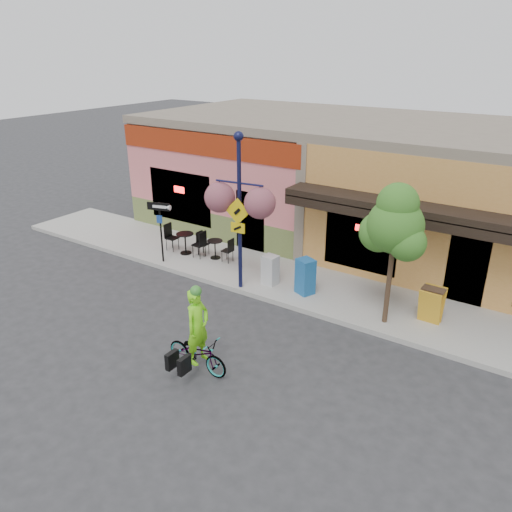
# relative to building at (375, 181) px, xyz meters

# --- Properties ---
(ground) EXTENTS (90.00, 90.00, 0.00)m
(ground) POSITION_rel_building_xyz_m (0.00, -7.50, -2.25)
(ground) COLOR #2D2D30
(ground) RESTS_ON ground
(sidewalk) EXTENTS (24.00, 3.00, 0.15)m
(sidewalk) POSITION_rel_building_xyz_m (0.00, -5.50, -2.17)
(sidewalk) COLOR #9E9B93
(sidewalk) RESTS_ON ground
(curb) EXTENTS (24.00, 0.12, 0.15)m
(curb) POSITION_rel_building_xyz_m (0.00, -6.95, -2.17)
(curb) COLOR #A8A59E
(curb) RESTS_ON ground
(building) EXTENTS (18.20, 8.20, 4.50)m
(building) POSITION_rel_building_xyz_m (0.00, 0.00, 0.00)
(building) COLOR #D6696D
(building) RESTS_ON ground
(bicycle) EXTENTS (1.67, 0.59, 0.88)m
(bicycle) POSITION_rel_building_xyz_m (-0.00, -10.68, -1.81)
(bicycle) COLOR maroon
(bicycle) RESTS_ON ground
(cyclist_rider) EXTENTS (0.44, 0.67, 1.82)m
(cyclist_rider) POSITION_rel_building_xyz_m (0.05, -10.68, -1.34)
(cyclist_rider) COLOR #7CF319
(cyclist_rider) RESTS_ON ground
(lamp_post) EXTENTS (1.58, 0.79, 4.74)m
(lamp_post) POSITION_rel_building_xyz_m (-1.51, -6.82, 0.27)
(lamp_post) COLOR #13163E
(lamp_post) RESTS_ON sidewalk
(one_way_sign) EXTENTS (0.83, 0.41, 2.12)m
(one_way_sign) POSITION_rel_building_xyz_m (-4.87, -6.69, -1.04)
(one_way_sign) COLOR black
(one_way_sign) RESTS_ON sidewalk
(cafe_set_left) EXTENTS (1.66, 0.85, 0.99)m
(cafe_set_left) POSITION_rel_building_xyz_m (-4.70, -5.71, -1.61)
(cafe_set_left) COLOR black
(cafe_set_left) RESTS_ON sidewalk
(cafe_set_right) EXTENTS (1.45, 0.74, 0.86)m
(cafe_set_right) POSITION_rel_building_xyz_m (-3.55, -5.47, -1.67)
(cafe_set_right) COLOR black
(cafe_set_right) RESTS_ON sidewalk
(newspaper_box_blue) EXTENTS (0.62, 0.59, 1.09)m
(newspaper_box_blue) POSITION_rel_building_xyz_m (0.34, -6.09, -1.56)
(newspaper_box_blue) COLOR #195A9B
(newspaper_box_blue) RESTS_ON sidewalk
(newspaper_box_grey) EXTENTS (0.48, 0.44, 0.94)m
(newspaper_box_grey) POSITION_rel_building_xyz_m (-0.86, -6.14, -1.63)
(newspaper_box_grey) COLOR silver
(newspaper_box_grey) RESTS_ON sidewalk
(street_tree) EXTENTS (1.54, 1.54, 3.87)m
(street_tree) POSITION_rel_building_xyz_m (2.95, -6.40, -0.16)
(street_tree) COLOR #3D7A26
(street_tree) RESTS_ON sidewalk
(sandwich_board) EXTENTS (0.60, 0.44, 0.98)m
(sandwich_board) POSITION_rel_building_xyz_m (3.94, -5.88, -1.61)
(sandwich_board) COLOR gold
(sandwich_board) RESTS_ON sidewalk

